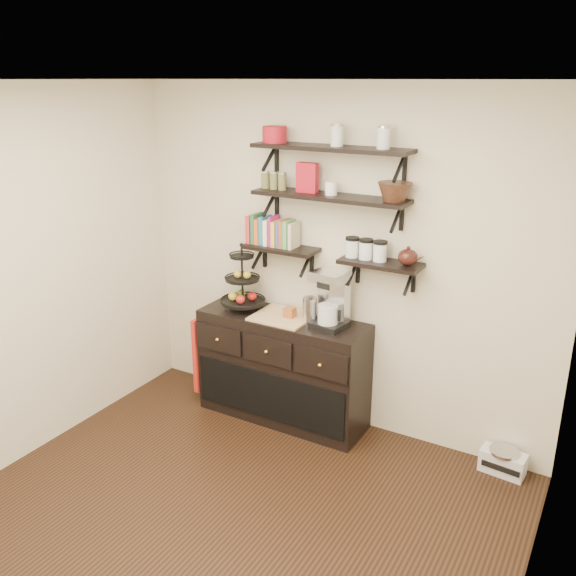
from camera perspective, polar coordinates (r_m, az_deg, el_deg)
The scene contains 22 objects.
floor at distance 4.10m, azimuth -7.62°, elevation -22.52°, with size 3.50×3.50×0.00m, color black.
ceiling at distance 3.07m, azimuth -9.92°, elevation 18.63°, with size 3.50×3.50×0.02m, color white.
back_wall at distance 4.76m, azimuth 4.46°, elevation 2.43°, with size 3.50×0.02×2.70m, color beige.
right_wall at distance 2.75m, azimuth 22.21°, elevation -12.16°, with size 0.02×3.50×2.70m, color beige.
shelf_top at distance 4.47m, azimuth 4.01°, elevation 12.89°, with size 1.20×0.27×0.23m.
shelf_mid at distance 4.52m, azimuth 3.90°, elevation 8.48°, with size 1.20×0.27×0.23m.
shelf_low_left at distance 4.83m, azimuth -0.63°, elevation 3.69°, with size 0.60×0.25×0.23m.
shelf_low_right at distance 4.48m, azimuth 8.68°, elevation 2.22°, with size 0.60×0.25×0.23m.
cookbooks at distance 4.83m, azimuth -1.33°, elevation 5.36°, with size 0.40×0.15×0.26m.
glass_canisters at distance 4.50m, azimuth 7.30°, elevation 3.51°, with size 0.32×0.10×0.13m.
sideboard at distance 5.05m, azimuth -0.48°, elevation -7.48°, with size 1.40×0.50×0.92m.
fruit_stand at distance 4.99m, azimuth -4.22°, elevation 0.04°, with size 0.36×0.36×0.54m.
candle at distance 4.82m, azimuth 0.17°, elevation -2.28°, with size 0.08×0.08×0.08m, color brown.
coffee_maker at distance 4.63m, azimuth 4.07°, elevation -1.11°, with size 0.27×0.27×0.45m.
thermal_carafe at distance 4.70m, azimuth 2.04°, elevation -2.16°, with size 0.11×0.11×0.22m, color silver.
apron at distance 5.34m, azimuth -7.84°, elevation -5.90°, with size 0.04×0.28×0.66m, color red.
radio at distance 4.82m, azimuth 19.46°, elevation -15.06°, with size 0.33×0.23×0.19m.
recipe_box at distance 4.58m, azimuth 1.80°, elevation 10.28°, with size 0.16×0.06×0.22m, color #A31221.
walnut_bowl at distance 4.31m, azimuth 9.95°, elevation 8.85°, with size 0.24×0.24×0.13m, color black, non-canonical shape.
ramekins at distance 4.50m, azimuth 4.06°, elevation 9.29°, with size 0.09×0.09×0.10m, color white.
teapot at distance 4.39m, azimuth 11.16°, elevation 2.98°, with size 0.19×0.14×0.14m, color #34140F, non-canonical shape.
red_pot at distance 4.68m, azimuth -1.28°, elevation 14.18°, with size 0.18×0.18×0.12m, color #A31221.
Camera 1 is at (1.95, -2.38, 2.71)m, focal length 38.00 mm.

